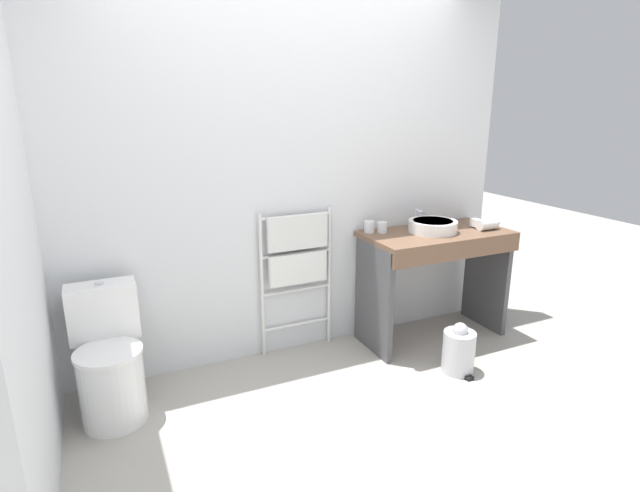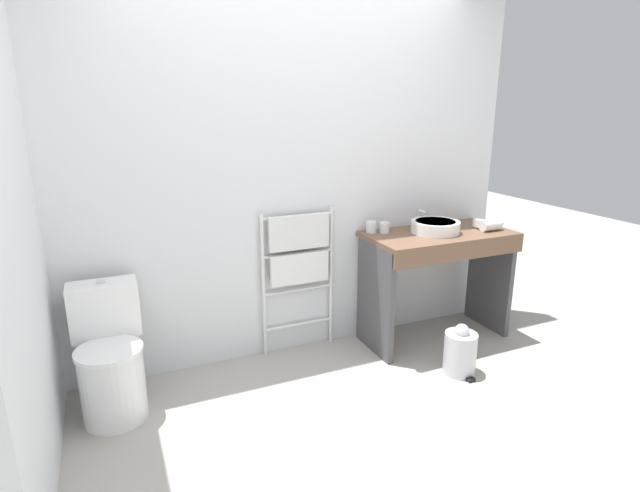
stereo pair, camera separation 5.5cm
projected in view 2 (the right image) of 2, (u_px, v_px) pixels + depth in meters
name	position (u px, v px, depth m)	size (l,w,h in m)	color
ground_plane	(384.00, 445.00, 2.61)	(12.00, 12.00, 0.00)	#A8A399
wall_back	(293.00, 170.00, 3.39)	(3.33, 0.12, 2.58)	silver
wall_side	(4.00, 207.00, 2.18)	(0.12, 1.84, 2.58)	silver
toilet	(110.00, 360.00, 2.82)	(0.38, 0.52, 0.75)	white
towel_radiator	(299.00, 256.00, 3.45)	(0.53, 0.06, 1.03)	white
vanity_counter	(438.00, 266.00, 3.66)	(1.07, 0.54, 0.83)	brown
sink_basin	(435.00, 226.00, 3.59)	(0.35, 0.35, 0.08)	white
faucet	(420.00, 216.00, 3.74)	(0.02, 0.10, 0.13)	silver
cup_near_wall	(371.00, 227.00, 3.58)	(0.07, 0.07, 0.08)	white
cup_near_edge	(384.00, 228.00, 3.58)	(0.07, 0.07, 0.08)	white
hair_dryer	(490.00, 225.00, 3.65)	(0.20, 0.17, 0.08)	white
trash_bin	(460.00, 352.00, 3.28)	(0.21, 0.25, 0.35)	silver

